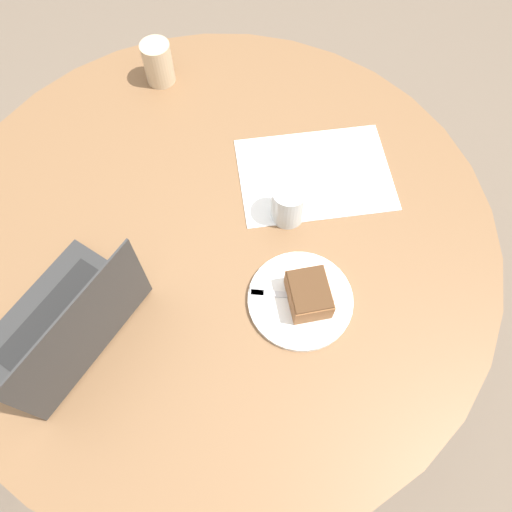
{
  "coord_description": "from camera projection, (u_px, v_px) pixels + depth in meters",
  "views": [
    {
      "loc": [
        -0.17,
        -0.52,
        1.72
      ],
      "look_at": [
        0.04,
        -0.11,
        0.8
      ],
      "focal_mm": 35.0,
      "sensor_mm": 36.0,
      "label": 1
    }
  ],
  "objects": [
    {
      "name": "ground_plane",
      "position": [
        231.0,
        335.0,
        1.78
      ],
      "size": [
        12.0,
        12.0,
        0.0
      ],
      "primitive_type": "plane",
      "color": "#6B5B4C"
    },
    {
      "name": "dining_table",
      "position": [
        219.0,
        256.0,
        1.21
      ],
      "size": [
        1.24,
        1.24,
        0.76
      ],
      "color": "brown",
      "rests_on": "ground_plane"
    },
    {
      "name": "paper_document",
      "position": [
        315.0,
        174.0,
        1.15
      ],
      "size": [
        0.41,
        0.35,
        0.0
      ],
      "rotation": [
        0.0,
        0.0,
        -0.34
      ],
      "color": "white",
      "rests_on": "dining_table"
    },
    {
      "name": "plate",
      "position": [
        300.0,
        300.0,
        1.01
      ],
      "size": [
        0.21,
        0.21,
        0.01
      ],
      "color": "white",
      "rests_on": "dining_table"
    },
    {
      "name": "cake_slice",
      "position": [
        309.0,
        294.0,
        0.98
      ],
      "size": [
        0.1,
        0.11,
        0.06
      ],
      "rotation": [
        0.0,
        0.0,
        4.42
      ],
      "color": "brown",
      "rests_on": "plate"
    },
    {
      "name": "fork",
      "position": [
        283.0,
        295.0,
        1.01
      ],
      "size": [
        0.16,
        0.11,
        0.0
      ],
      "rotation": [
        0.0,
        0.0,
        8.87
      ],
      "color": "silver",
      "rests_on": "plate"
    },
    {
      "name": "coffee_glass",
      "position": [
        158.0,
        63.0,
        1.24
      ],
      "size": [
        0.07,
        0.07,
        0.11
      ],
      "color": "#C6AD89",
      "rests_on": "dining_table"
    },
    {
      "name": "water_glass",
      "position": [
        288.0,
        204.0,
        1.07
      ],
      "size": [
        0.07,
        0.07,
        0.09
      ],
      "color": "silver",
      "rests_on": "dining_table"
    },
    {
      "name": "laptop",
      "position": [
        68.0,
        325.0,
        0.95
      ],
      "size": [
        0.37,
        0.33,
        0.23
      ],
      "rotation": [
        0.0,
        0.0,
        6.8
      ],
      "color": "#2D2D2D",
      "rests_on": "dining_table"
    }
  ]
}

